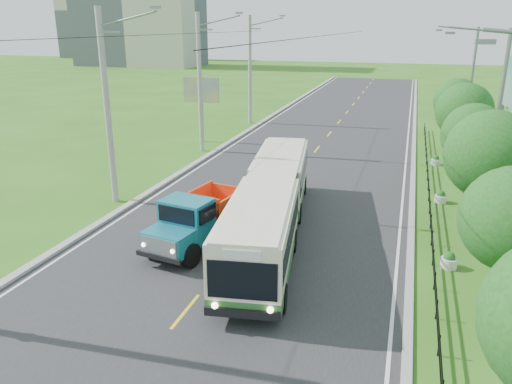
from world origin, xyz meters
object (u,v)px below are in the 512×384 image
at_px(pole_mid, 200,83).
at_px(bus, 271,201).
at_px(tree_third, 490,159).
at_px(pole_far, 250,70).
at_px(planter_far, 436,161).
at_px(tree_fifth, 465,114).
at_px(billboard_right, 512,92).
at_px(pole_near, 108,108).
at_px(streetlight_far, 469,84).
at_px(planter_mid, 441,197).
at_px(dump_truck, 197,216).
at_px(streetlight_mid, 495,114).
at_px(billboard_left, 201,94).
at_px(tree_fourth, 474,138).
at_px(planter_near, 449,261).
at_px(tree_back, 457,104).

height_order(pole_mid, bus, pole_mid).
bearing_deg(tree_third, bus, -171.48).
distance_m(pole_far, tree_third, 30.78).
bearing_deg(planter_far, tree_third, -84.82).
distance_m(pole_far, tree_fifth, 22.25).
relative_size(pole_far, billboard_right, 1.37).
xyz_separation_m(pole_near, tree_fifth, (18.12, 11.14, -1.24)).
relative_size(streetlight_far, planter_mid, 13.54).
height_order(pole_mid, dump_truck, pole_mid).
height_order(pole_mid, planter_far, pole_mid).
bearing_deg(streetlight_mid, planter_far, 104.32).
xyz_separation_m(streetlight_far, billboard_left, (-20.14, -4.00, -1.04)).
xyz_separation_m(pole_mid, dump_truck, (6.51, -15.90, -3.78)).
bearing_deg(billboard_right, dump_truck, -133.31).
distance_m(planter_far, billboard_right, 6.58).
distance_m(bus, dump_truck, 3.34).
height_order(tree_fourth, planter_near, tree_fourth).
distance_m(pole_far, billboard_right, 24.33).
xyz_separation_m(tree_fourth, streetlight_mid, (0.79, -0.14, 1.32)).
bearing_deg(bus, billboard_right, 40.92).
distance_m(pole_near, streetlight_mid, 19.56).
xyz_separation_m(pole_far, bus, (9.34, -26.17, -3.36)).
distance_m(tree_fourth, planter_mid, 3.53).
relative_size(pole_far, bus, 0.66).
relative_size(pole_near, tree_fourth, 1.85).
height_order(tree_fourth, streetlight_far, streetlight_far).
bearing_deg(tree_back, pole_far, 159.26).
xyz_separation_m(planter_near, planter_far, (0.00, 16.00, 0.00)).
relative_size(pole_near, streetlight_far, 1.10).
bearing_deg(tree_fourth, tree_back, 90.00).
bearing_deg(tree_third, billboard_left, 140.67).
bearing_deg(planter_near, tree_back, 86.43).
distance_m(tree_fourth, billboard_right, 6.59).
xyz_separation_m(planter_near, billboard_left, (-18.10, 18.00, 3.58)).
xyz_separation_m(tree_third, planter_far, (-1.26, 13.86, -3.70)).
bearing_deg(tree_back, planter_mid, -95.91).
distance_m(tree_third, dump_truck, 12.29).
bearing_deg(tree_fifth, billboard_right, -3.30).
relative_size(pole_near, dump_truck, 1.73).
bearing_deg(tree_back, bus, -114.43).
height_order(tree_back, bus, tree_back).
bearing_deg(tree_back, pole_mid, -164.16).
height_order(pole_near, streetlight_mid, pole_near).
bearing_deg(planter_near, pole_mid, 138.35).
distance_m(tree_back, planter_near, 20.46).
relative_size(pole_near, tree_fifth, 1.72).
height_order(pole_near, bus, pole_near).
bearing_deg(pole_far, tree_fifth, -35.36).
xyz_separation_m(tree_third, bus, (-8.78, -1.31, -2.25)).
bearing_deg(streetlight_mid, planter_near, -104.32).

